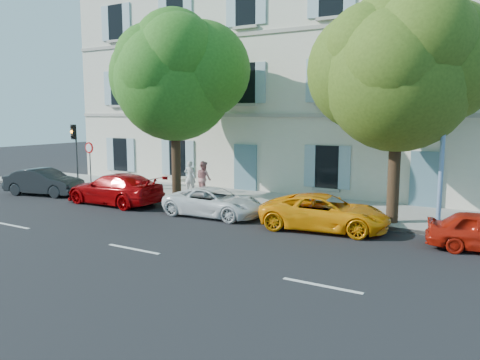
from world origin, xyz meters
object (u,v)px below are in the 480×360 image
Objects in this scene: traffic_light at (75,142)px; street_lamp at (445,95)px; car_red_coupe at (115,189)px; pedestrian_b at (204,179)px; road_sign at (90,156)px; car_white_coupe at (214,202)px; tree_right at (398,78)px; pedestrian_a at (190,177)px; tree_left at (175,82)px; car_yellow_supercar at (325,212)px; car_dark_sedan at (44,182)px.

traffic_light is 0.42× the size of street_lamp.
pedestrian_b reaches higher than car_red_coupe.
street_lamp reaches higher than road_sign.
tree_right is at bearing -76.41° from car_white_coupe.
car_red_coupe is 3.91m from pedestrian_a.
road_sign is 16.99m from street_lamp.
tree_left is 4.86m from pedestrian_a.
street_lamp reaches higher than pedestrian_a.
pedestrian_a is at bearing 60.70° from car_yellow_supercar.
road_sign is 1.47× the size of pedestrian_b.
car_yellow_supercar is (14.71, 0.35, -0.04)m from car_dark_sedan.
car_white_coupe is 0.51× the size of tree_right.
road_sign is (-13.24, 1.34, 1.31)m from car_yellow_supercar.
car_dark_sedan is 7.39m from pedestrian_a.
street_lamp is at bearing -1.37° from traffic_light.
car_yellow_supercar is 0.56× the size of tree_right.
pedestrian_b reaches higher than car_yellow_supercar.
car_red_coupe is 0.60× the size of tree_right.
traffic_light is 7.80m from pedestrian_b.
car_yellow_supercar is 1.82× the size of road_sign.
tree_left is at bearing 59.45° from car_white_coupe.
car_white_coupe is at bearing 83.79° from car_yellow_supercar.
car_red_coupe is at bearing 73.73° from pedestrian_b.
traffic_light is at bearing 77.57° from car_white_coupe.
car_dark_sedan is 0.90× the size of car_yellow_supercar.
road_sign reaches higher than car_white_coupe.
traffic_light is 1.35× the size of road_sign.
street_lamp is at bearing 152.23° from pedestrian_a.
traffic_light is (-14.68, 1.65, 1.95)m from car_yellow_supercar.
tree_right is at bearing 0.35° from traffic_light.
street_lamp is at bearing 97.27° from car_red_coupe.
car_dark_sedan is at bearing 11.29° from pedestrian_a.
tree_right is (16.64, 2.10, 4.65)m from car_dark_sedan.
traffic_light is at bearing -179.65° from tree_right.
pedestrian_a is at bearing 14.10° from traffic_light.
pedestrian_b is at bearing -79.64° from car_dark_sedan.
traffic_light is at bearing -3.85° from pedestrian_a.
car_yellow_supercar is 14.90m from traffic_light.
tree_left is at bearing 2.70° from road_sign.
pedestrian_a is at bearing 44.88° from car_white_coupe.
car_red_coupe reaches higher than car_white_coupe.
street_lamp is (18.22, -0.43, 2.10)m from traffic_light.
pedestrian_a is (-8.27, 3.26, 0.32)m from car_yellow_supercar.
car_yellow_supercar is (9.84, 0.32, -0.08)m from car_red_coupe.
tree_right is 10.10m from pedestrian_b.
tree_right is 1.01× the size of street_lamp.
car_yellow_supercar is at bearing -5.77° from road_sign.
car_white_coupe is 1.22× the size of traffic_light.
car_dark_sedan is 0.99× the size of car_white_coupe.
traffic_light reaches higher than car_dark_sedan.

